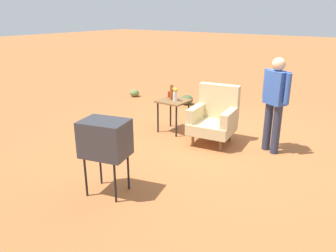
% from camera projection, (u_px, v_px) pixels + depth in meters
% --- Properties ---
extents(ground_plane, '(60.00, 60.00, 0.00)m').
position_uv_depth(ground_plane, '(219.00, 141.00, 6.31)').
color(ground_plane, '#AD6033').
extents(armchair, '(0.86, 0.87, 1.06)m').
position_uv_depth(armchair, '(214.00, 116.00, 6.15)').
color(armchair, brown).
rests_on(armchair, ground).
extents(side_table, '(0.56, 0.56, 0.66)m').
position_uv_depth(side_table, '(173.00, 105.00, 6.67)').
color(side_table, black).
rests_on(side_table, ground).
extents(tv_on_stand, '(0.69, 0.57, 1.03)m').
position_uv_depth(tv_on_stand, '(105.00, 139.00, 4.29)').
color(tv_on_stand, black).
rests_on(tv_on_stand, ground).
extents(person_standing, '(0.52, 0.36, 1.64)m').
position_uv_depth(person_standing, '(275.00, 100.00, 5.57)').
color(person_standing, '#2D3347').
rests_on(person_standing, ground).
extents(bottle_tall_amber, '(0.07, 0.07, 0.30)m').
position_uv_depth(bottle_tall_amber, '(172.00, 92.00, 6.64)').
color(bottle_tall_amber, brown).
rests_on(bottle_tall_amber, side_table).
extents(soda_can_red, '(0.07, 0.07, 0.12)m').
position_uv_depth(soda_can_red, '(169.00, 94.00, 6.85)').
color(soda_can_red, red).
rests_on(soda_can_red, side_table).
extents(flower_vase, '(0.15, 0.10, 0.27)m').
position_uv_depth(flower_vase, '(175.00, 94.00, 6.55)').
color(flower_vase, silver).
rests_on(flower_vase, side_table).
extents(shrub_near, '(0.27, 0.27, 0.21)m').
position_uv_depth(shrub_near, '(134.00, 93.00, 9.60)').
color(shrub_near, olive).
rests_on(shrub_near, ground).
extents(shrub_mid, '(0.33, 0.33, 0.26)m').
position_uv_depth(shrub_mid, '(187.00, 100.00, 8.77)').
color(shrub_mid, '#475B33').
rests_on(shrub_mid, ground).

